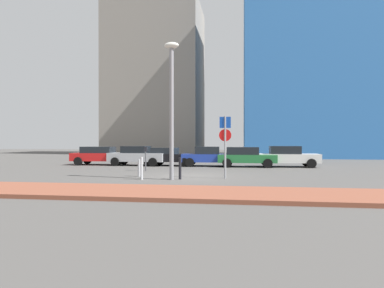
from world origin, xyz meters
The scene contains 16 objects.
ground_plane centered at (0.00, 0.00, 0.00)m, with size 120.00×120.00×0.00m, color #4C4947.
sidewalk_brick centered at (0.00, -6.23, 0.07)m, with size 40.00×3.06×0.14m, color brown.
parked_car_red centered at (-8.27, 7.70, 0.76)m, with size 4.60×2.12×1.43m.
parked_car_silver centered at (-5.23, 7.43, 0.76)m, with size 4.44×2.11×1.47m.
parked_car_black centered at (-2.86, 7.60, 0.71)m, with size 4.10×2.17×1.35m.
parked_car_blue centered at (0.21, 7.52, 0.74)m, with size 4.08×2.16×1.44m.
parked_car_green centered at (2.92, 7.13, 0.75)m, with size 4.12×1.88×1.42m.
parked_car_white centered at (5.83, 7.55, 0.77)m, with size 4.39×2.06×1.50m.
parking_sign_post centered at (1.84, -0.84, 1.93)m, with size 0.60×0.10×3.05m.
parking_meter centered at (-3.22, 2.73, 0.96)m, with size 0.18×0.14×1.50m.
street_lamp centered at (-0.66, -1.73, 3.87)m, with size 0.70×0.36×6.52m.
traffic_bollard_near centered at (-0.29, -1.49, 0.53)m, with size 0.13×0.13×1.05m, color black.
traffic_bollard_mid centered at (-2.07, -1.94, 0.54)m, with size 0.12×0.12×1.07m, color #B7B7BC.
traffic_bollard_far centered at (-2.62, -0.50, 0.45)m, with size 0.15×0.15×0.90m, color #B7B7BC.
building_colorful_midrise centered at (11.06, 27.32, 12.27)m, with size 16.26×16.43×24.55m, color #3372BF.
building_under_construction centered at (-10.20, 32.58, 11.10)m, with size 13.51×11.03×22.20m, color gray.
Camera 1 is at (2.64, -17.54, 1.80)m, focal length 31.82 mm.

